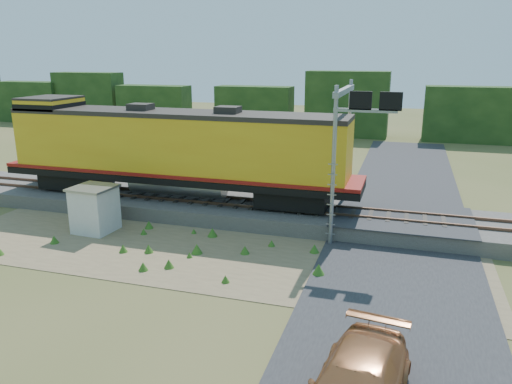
% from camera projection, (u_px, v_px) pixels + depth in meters
% --- Properties ---
extents(ground, '(140.00, 140.00, 0.00)m').
position_uv_depth(ground, '(236.00, 260.00, 22.36)').
color(ground, '#475123').
rests_on(ground, ground).
extents(ballast, '(70.00, 5.00, 0.80)m').
position_uv_depth(ballast, '(271.00, 213.00, 27.79)').
color(ballast, slate).
rests_on(ballast, ground).
extents(rails, '(70.00, 1.54, 0.16)m').
position_uv_depth(rails, '(272.00, 205.00, 27.66)').
color(rails, brown).
rests_on(rails, ballast).
extents(dirt_shoulder, '(26.00, 8.00, 0.03)m').
position_uv_depth(dirt_shoulder, '(199.00, 251.00, 23.39)').
color(dirt_shoulder, '#8C7754').
rests_on(dirt_shoulder, ground).
extents(road, '(7.00, 66.00, 0.86)m').
position_uv_depth(road, '(398.00, 271.00, 21.05)').
color(road, '#38383A').
rests_on(road, ground).
extents(tree_line_north, '(130.00, 3.00, 6.50)m').
position_uv_depth(tree_line_north, '(346.00, 108.00, 56.55)').
color(tree_line_north, '#183312').
rests_on(tree_line_north, ground).
extents(weed_clumps, '(15.00, 6.20, 0.56)m').
position_uv_depth(weed_clumps, '(167.00, 251.00, 23.45)').
color(weed_clumps, '#36671D').
rests_on(weed_clumps, ground).
extents(locomotive, '(21.28, 3.24, 5.49)m').
position_uv_depth(locomotive, '(171.00, 149.00, 28.61)').
color(locomotive, black).
rests_on(locomotive, rails).
extents(shed, '(2.15, 2.15, 2.41)m').
position_uv_depth(shed, '(95.00, 209.00, 25.74)').
color(shed, silver).
rests_on(shed, ground).
extents(signal_gantry, '(3.01, 6.20, 7.60)m').
position_uv_depth(signal_gantry, '(349.00, 123.00, 24.58)').
color(signal_gantry, gray).
rests_on(signal_gantry, ground).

